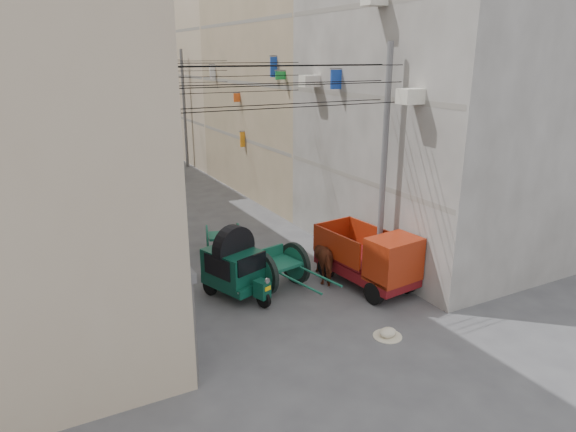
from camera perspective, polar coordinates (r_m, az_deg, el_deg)
ground at (r=12.55m, az=13.74°, el=-20.27°), size 140.00×140.00×0.00m
building_row_right at (r=43.95m, az=-8.38°, el=15.77°), size 8.00×62.00×14.00m
end_cap_building at (r=73.51m, az=-23.41°, el=15.20°), size 22.00×10.00×13.00m
shutters_left at (r=18.82m, az=-17.11°, el=-2.23°), size 0.18×14.40×2.88m
signboards at (r=29.95m, az=-14.44°, el=8.91°), size 8.22×40.52×5.67m
ac_units at (r=18.26m, az=7.96°, el=16.82°), size 0.70×6.55×3.35m
utility_poles at (r=25.41m, az=-11.92°, el=8.96°), size 7.40×22.20×8.00m
overhead_cables at (r=22.69m, az=-10.42°, el=15.10°), size 7.40×22.52×1.12m
auto_rickshaw at (r=16.82m, az=-5.96°, el=-5.40°), size 2.02×2.69×1.82m
tonga_cart at (r=17.34m, az=-0.90°, el=-5.71°), size 1.84×3.42×1.46m
mini_truck at (r=17.39m, az=9.57°, el=-5.05°), size 2.04×3.86×2.09m
second_cart at (r=20.73m, az=-7.25°, el=-2.35°), size 1.58×1.48×1.15m
feed_sack at (r=15.05m, az=11.02°, el=-12.58°), size 0.51×0.41×0.25m
horse at (r=18.16m, az=4.46°, el=-4.45°), size 1.42×2.14×1.66m
distant_car_white at (r=26.25m, az=-14.57°, el=1.48°), size 2.22×3.89×1.25m
distant_car_grey at (r=33.87m, az=-13.34°, el=5.12°), size 2.26×4.08×1.27m
distant_car_green at (r=51.79m, az=-21.46°, el=8.41°), size 1.59×3.76×1.08m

